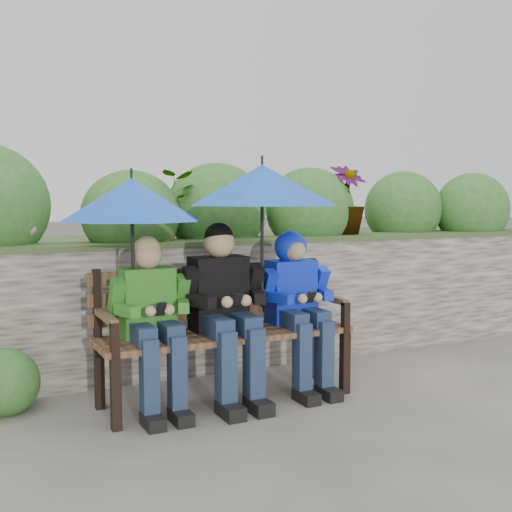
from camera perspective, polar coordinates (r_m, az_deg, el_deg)
name	(u,v)px	position (r m, az deg, el deg)	size (l,w,h in m)	color
ground	(262,391)	(4.62, 0.56, -11.93)	(60.00, 60.00, 0.00)	#535350
garden_backdrop	(172,279)	(5.90, -7.48, -2.01)	(8.00, 2.86, 1.80)	#4C4842
park_bench	(222,323)	(4.37, -3.06, -5.96)	(1.72, 0.50, 0.91)	black
boy_left	(152,315)	(4.10, -9.22, -5.19)	(0.50, 0.58, 1.12)	#37781F
boy_middle	(225,304)	(4.25, -2.79, -4.31)	(0.55, 0.64, 1.20)	black
boy_right	(297,296)	(4.52, 3.67, -3.56)	(0.50, 0.60, 1.13)	#1B23B4
umbrella_left	(132,200)	(4.04, -10.98, 4.94)	(0.88, 0.88, 0.86)	blue
umbrella_right	(262,185)	(4.32, 0.55, 6.32)	(1.03, 1.03, 0.93)	blue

